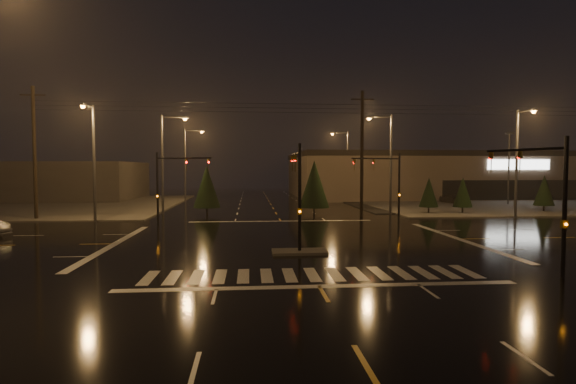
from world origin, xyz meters
The scene contains 28 objects.
ground centered at (0.00, 0.00, 0.00)m, with size 140.00×140.00×0.00m, color black.
sidewalk_ne centered at (30.00, 30.00, 0.06)m, with size 36.00×36.00×0.12m, color #4C4944.
sidewalk_nw centered at (-30.00, 30.00, 0.06)m, with size 36.00×36.00×0.12m, color #4C4944.
median_island centered at (0.00, -4.00, 0.07)m, with size 3.00×1.60×0.15m, color #4C4944.
crosswalk centered at (0.00, -9.00, 0.01)m, with size 15.00×2.60×0.01m, color beige.
stop_bar_near centered at (0.00, -11.00, 0.01)m, with size 16.00×0.50×0.01m, color beige.
stop_bar_far centered at (0.00, 11.00, 0.01)m, with size 16.00×0.50×0.01m, color beige.
parking_lot centered at (35.00, 28.00, 0.04)m, with size 50.00×24.00×0.08m, color black.
retail_building centered at (35.00, 45.99, 3.84)m, with size 60.20×28.30×7.20m.
commercial_block centered at (-35.00, 42.00, 2.80)m, with size 30.00×18.00×5.60m, color #3D3836.
signal_mast_median centered at (0.00, -3.07, 3.75)m, with size 0.25×4.59×6.00m.
signal_mast_ne centered at (9.50, 10.14, 3.79)m, with size 4.84×1.86×6.00m.
signal_mast_nw centered at (-9.50, 10.14, 3.79)m, with size 4.84×1.86×6.00m.
signal_mast_se centered at (10.23, -9.75, 3.71)m, with size 1.55×3.87×6.00m.
streetlight_1 centered at (-11.18, 18.00, 5.80)m, with size 2.77×0.32×10.00m.
streetlight_2 centered at (-11.18, 34.00, 5.80)m, with size 2.77×0.32×10.00m.
streetlight_3 centered at (11.18, 16.00, 5.80)m, with size 2.77×0.32×10.00m.
streetlight_4 centered at (11.18, 36.00, 5.80)m, with size 2.77×0.32×10.00m.
streetlight_5 centered at (-16.00, 11.18, 5.80)m, with size 0.32×2.77×10.00m.
streetlight_6 centered at (22.00, 11.18, 5.80)m, with size 0.32×2.77×10.00m.
utility_pole_0 centered at (-22.00, 14.00, 6.13)m, with size 2.20×0.32×12.00m.
utility_pole_1 centered at (8.00, 14.00, 6.13)m, with size 2.20×0.32×12.00m.
conifer_0 centered at (15.59, 16.25, 2.21)m, with size 1.93×1.93×3.72m.
conifer_1 centered at (19.06, 15.96, 2.21)m, with size 1.94×1.94×3.74m.
conifer_2 centered at (28.57, 16.97, 2.32)m, with size 2.08×2.08×3.95m.
conifer_3 centered at (-7.03, 17.46, 2.83)m, with size 2.73×2.73×4.96m.
conifer_4 centered at (3.79, 16.66, 3.08)m, with size 3.05×3.05×5.47m.
car_parked centered at (23.93, 28.79, 0.66)m, with size 1.55×3.86×1.32m, color black.
Camera 1 is at (-2.71, -28.24, 4.64)m, focal length 28.00 mm.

